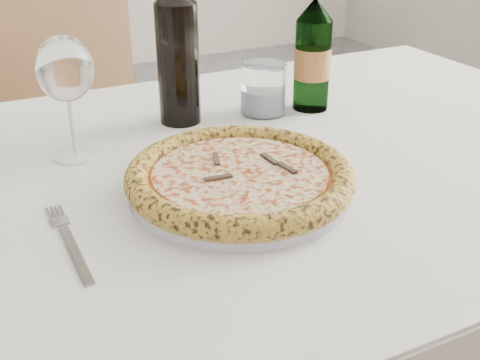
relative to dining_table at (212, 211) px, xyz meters
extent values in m
cube|color=olive|center=(0.00, 0.00, 0.06)|extent=(1.51, 0.88, 0.04)
cube|color=white|center=(0.00, 0.00, 0.08)|extent=(1.57, 0.94, 0.01)
cube|color=white|center=(0.00, 0.46, -0.03)|extent=(1.56, 0.01, 0.22)
cylinder|color=olive|center=(0.69, 0.37, -0.32)|extent=(0.06, 0.06, 0.71)
cube|color=olive|center=(0.03, 0.70, -0.22)|extent=(0.57, 0.57, 0.04)
cube|color=olive|center=(-0.04, 0.89, 0.03)|extent=(0.43, 0.19, 0.46)
cylinder|color=olive|center=(0.14, 0.95, -0.46)|extent=(0.04, 0.04, 0.43)
cylinder|color=olive|center=(0.27, 0.59, -0.46)|extent=(0.04, 0.04, 0.43)
cylinder|color=olive|center=(-0.21, 0.82, -0.46)|extent=(0.04, 0.04, 0.43)
cylinder|color=olive|center=(-0.09, 0.46, -0.46)|extent=(0.04, 0.04, 0.43)
cylinder|color=silver|center=(0.00, -0.10, 0.09)|extent=(0.31, 0.31, 0.01)
torus|color=silver|center=(0.00, -0.10, 0.09)|extent=(0.31, 0.31, 0.01)
cylinder|color=#DD9D4D|center=(0.00, -0.10, 0.10)|extent=(0.32, 0.32, 0.01)
torus|color=gold|center=(0.00, -0.10, 0.11)|extent=(0.32, 0.32, 0.03)
cylinder|color=#C54716|center=(0.00, -0.10, 0.11)|extent=(0.27, 0.27, 0.00)
cylinder|color=beige|center=(0.00, -0.10, 0.11)|extent=(0.25, 0.25, 0.00)
cube|color=#513528|center=(0.03, -0.10, 0.12)|extent=(0.04, 0.01, 0.00)
cube|color=#513528|center=(0.00, -0.05, 0.12)|extent=(0.01, 0.04, 0.00)
cube|color=#513528|center=(-0.07, -0.10, 0.12)|extent=(0.04, 0.01, 0.00)
cube|color=#513528|center=(0.00, -0.14, 0.12)|extent=(0.01, 0.04, 0.00)
cube|color=gray|center=(-0.25, -0.15, 0.08)|extent=(0.01, 0.14, 0.00)
cube|color=gray|center=(-0.25, -0.07, 0.08)|extent=(0.02, 0.02, 0.00)
cylinder|color=gray|center=(-0.26, -0.04, 0.08)|extent=(0.00, 0.03, 0.00)
cylinder|color=gray|center=(-0.25, -0.04, 0.08)|extent=(0.00, 0.03, 0.00)
cylinder|color=gray|center=(-0.24, -0.04, 0.08)|extent=(0.00, 0.03, 0.00)
cylinder|color=gray|center=(-0.24, -0.04, 0.08)|extent=(0.00, 0.03, 0.00)
cylinder|color=white|center=(-0.18, 0.13, 0.08)|extent=(0.07, 0.07, 0.00)
cylinder|color=white|center=(-0.18, 0.13, 0.13)|extent=(0.01, 0.01, 0.10)
ellipsoid|color=white|center=(-0.18, 0.13, 0.23)|extent=(0.09, 0.09, 0.10)
cylinder|color=white|center=(0.19, 0.17, 0.13)|extent=(0.08, 0.08, 0.09)
cylinder|color=silver|center=(0.19, 0.17, 0.11)|extent=(0.08, 0.08, 0.05)
cylinder|color=#31582E|center=(0.28, 0.15, 0.17)|extent=(0.07, 0.07, 0.17)
cone|color=#31582E|center=(0.28, 0.15, 0.27)|extent=(0.07, 0.07, 0.04)
cylinder|color=#D6C652|center=(0.28, 0.15, 0.17)|extent=(0.07, 0.07, 0.06)
cylinder|color=black|center=(0.03, 0.20, 0.19)|extent=(0.07, 0.07, 0.21)
camera|label=1|loc=(-0.35, -0.77, 0.48)|focal=45.00mm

